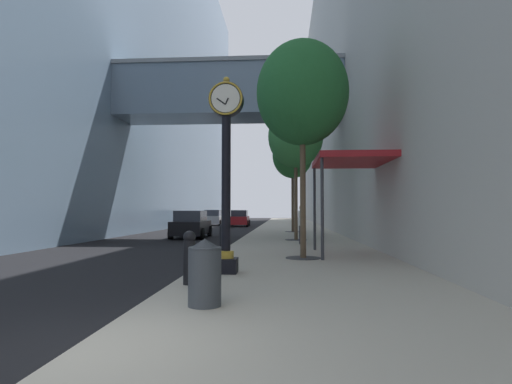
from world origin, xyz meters
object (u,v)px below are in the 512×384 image
at_px(bollard_nearest, 189,256).
at_px(street_tree_mid_far, 293,156).
at_px(pedestrian_walking, 302,223).
at_px(trash_bin, 205,271).
at_px(bollard_third, 223,240).
at_px(car_silver_far, 213,218).
at_px(car_black_mid, 191,225).
at_px(car_red_near, 240,218).
at_px(street_clock, 226,164).
at_px(street_tree_mid_near, 296,137).
at_px(street_tree_near, 302,93).

bearing_deg(bollard_nearest, street_tree_mid_far, 83.04).
bearing_deg(pedestrian_walking, trash_bin, -99.65).
distance_m(bollard_third, car_silver_far, 31.30).
xyz_separation_m(bollard_nearest, car_black_mid, (-3.59, 16.01, 0.08)).
relative_size(bollard_third, car_red_near, 0.24).
distance_m(bollard_third, car_black_mid, 11.91).
xyz_separation_m(street_clock, car_silver_far, (-6.15, 33.87, -1.96)).
height_order(trash_bin, car_black_mid, car_black_mid).
relative_size(bollard_nearest, street_tree_mid_near, 0.16).
height_order(trash_bin, pedestrian_walking, pedestrian_walking).
height_order(bollard_third, street_tree_near, street_tree_near).
relative_size(street_clock, street_tree_mid_near, 0.70).
relative_size(trash_bin, car_silver_far, 0.24).
distance_m(street_clock, car_silver_far, 34.48).
relative_size(pedestrian_walking, car_red_near, 0.38).
bearing_deg(street_tree_near, street_tree_mid_near, 90.00).
distance_m(bollard_nearest, car_silver_far, 35.90).
xyz_separation_m(street_clock, bollard_third, (-0.52, 3.08, -2.05)).
xyz_separation_m(street_clock, street_tree_mid_far, (1.99, 18.98, 2.69)).
bearing_deg(bollard_third, pedestrian_walking, 63.68).
height_order(bollard_nearest, street_tree_near, street_tree_near).
bearing_deg(street_tree_mid_near, car_red_near, 103.76).
xyz_separation_m(street_tree_mid_near, car_red_near, (-5.09, 20.79, -4.57)).
distance_m(street_clock, bollard_third, 3.74).
relative_size(bollard_nearest, pedestrian_walking, 0.63).
xyz_separation_m(street_tree_near, street_tree_mid_far, (0.00, 15.81, 0.10)).
bearing_deg(trash_bin, car_silver_far, 99.59).
bearing_deg(street_tree_near, pedestrian_walking, 87.89).
bearing_deg(street_clock, car_silver_far, 100.29).
relative_size(street_clock, street_tree_mid_far, 0.69).
distance_m(street_tree_near, pedestrian_walking, 6.89).
bearing_deg(street_tree_mid_far, pedestrian_walking, -88.91).
height_order(street_clock, bollard_nearest, street_clock).
bearing_deg(street_tree_mid_near, car_black_mid, 151.18).
height_order(street_clock, street_tree_mid_far, street_tree_mid_far).
bearing_deg(street_tree_near, bollard_third, -177.95).
bearing_deg(car_silver_far, street_clock, -79.71).
xyz_separation_m(bollard_nearest, street_tree_mid_far, (2.51, 20.56, 4.75)).
height_order(bollard_third, street_tree_mid_near, street_tree_mid_near).
bearing_deg(pedestrian_walking, car_red_near, 102.79).
distance_m(street_tree_mid_far, pedestrian_walking, 11.31).
xyz_separation_m(car_red_near, car_silver_far, (-3.04, 2.01, 0.01)).
height_order(pedestrian_walking, car_red_near, pedestrian_walking).
bearing_deg(street_tree_near, car_black_mid, 118.46).
bearing_deg(bollard_nearest, street_clock, 71.68).
xyz_separation_m(bollard_third, car_black_mid, (-3.59, 11.35, 0.08)).
relative_size(street_tree_mid_far, car_silver_far, 1.62).
distance_m(street_tree_mid_far, car_black_mid, 8.93).
bearing_deg(car_silver_far, street_tree_mid_far, -61.36).
height_order(trash_bin, car_silver_far, car_silver_far).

